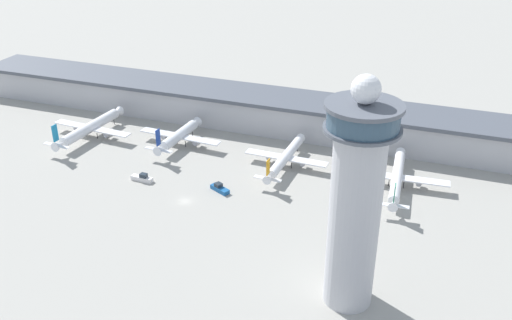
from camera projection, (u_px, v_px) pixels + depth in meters
The scene contains 9 objects.
ground_plane at pixel (185, 201), 195.23m from camera, with size 1000.00×1000.00×0.00m, color #9E9B93.
terminal_building at pixel (255, 109), 250.40m from camera, with size 276.28×25.00×14.92m.
control_tower at pixel (356, 199), 137.19m from camera, with size 18.04×18.04×61.93m.
airplane_gate_alpha at pixel (90, 128), 239.66m from camera, with size 37.36×42.64×13.70m.
airplane_gate_bravo at pixel (179, 136), 232.73m from camera, with size 36.11×32.71×13.32m.
airplane_gate_charlie at pixel (285, 158), 215.82m from camera, with size 32.58×39.12×11.79m.
airplane_gate_delta at pixel (397, 177), 201.90m from camera, with size 36.60×43.05×12.07m.
service_truck_catering at pixel (220, 189), 201.09m from camera, with size 8.15×5.79×2.84m.
service_truck_fuel at pixel (142, 178), 207.68m from camera, with size 8.39×2.71×3.04m.
Camera 1 is at (80.34, -149.03, 101.24)m, focal length 40.00 mm.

